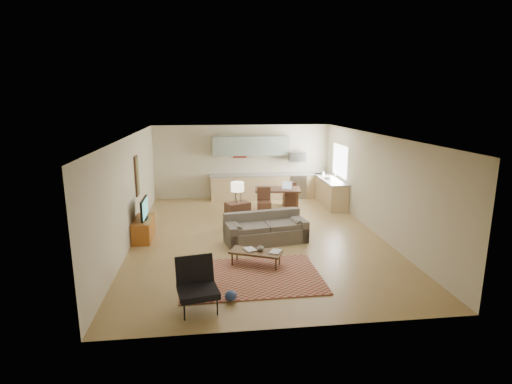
{
  "coord_description": "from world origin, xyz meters",
  "views": [
    {
      "loc": [
        -1.26,
        -10.16,
        3.58
      ],
      "look_at": [
        0.0,
        0.3,
        1.15
      ],
      "focal_mm": 28.0,
      "sensor_mm": 36.0,
      "label": 1
    }
  ],
  "objects": [
    {
      "name": "soap_bottle",
      "position": [
        2.83,
        3.57,
        1.02
      ],
      "size": [
        0.11,
        0.11,
        0.19
      ],
      "primitive_type": "imported",
      "rotation": [
        0.0,
        0.0,
        0.12
      ],
      "color": "beige",
      "rests_on": "kitchen_counter_right"
    },
    {
      "name": "wall_art_left",
      "position": [
        -3.21,
        0.9,
        1.55
      ],
      "size": [
        0.06,
        0.42,
        1.1
      ],
      "primitive_type": null,
      "color": "olive",
      "rests_on": "room"
    },
    {
      "name": "armchair",
      "position": [
        -1.5,
        -3.74,
        0.45
      ],
      "size": [
        0.91,
        0.91,
        0.89
      ],
      "primitive_type": null,
      "rotation": [
        0.0,
        0.0,
        0.19
      ],
      "color": "black",
      "rests_on": "floor"
    },
    {
      "name": "rug",
      "position": [
        -0.45,
        -2.54,
        0.01
      ],
      "size": [
        2.92,
        2.05,
        0.02
      ],
      "primitive_type": "cube",
      "rotation": [
        0.0,
        0.0,
        0.02
      ],
      "color": "maroon",
      "rests_on": "floor"
    },
    {
      "name": "dining_chair_near",
      "position": [
        0.45,
        1.91,
        0.45
      ],
      "size": [
        0.46,
        0.48,
        0.89
      ],
      "primitive_type": null,
      "rotation": [
        0.0,
        0.0,
        -0.08
      ],
      "color": "#3C2319",
      "rests_on": "floor"
    },
    {
      "name": "dining_table",
      "position": [
        0.98,
        2.48,
        0.37
      ],
      "size": [
        1.57,
        1.03,
        0.74
      ],
      "primitive_type": null,
      "rotation": [
        0.0,
        0.0,
        -0.14
      ],
      "color": "#3C2319",
      "rests_on": "floor"
    },
    {
      "name": "kitchen_counter_right",
      "position": [
        2.93,
        3.0,
        0.46
      ],
      "size": [
        0.64,
        2.26,
        0.92
      ],
      "primitive_type": null,
      "color": "tan",
      "rests_on": "ground"
    },
    {
      "name": "room",
      "position": [
        0.0,
        0.0,
        1.35
      ],
      "size": [
        9.0,
        9.0,
        9.0
      ],
      "color": "olive",
      "rests_on": "ground"
    },
    {
      "name": "dining_chair_far",
      "position": [
        1.5,
        3.05,
        0.43
      ],
      "size": [
        0.41,
        0.43,
        0.85
      ],
      "primitive_type": null,
      "rotation": [
        0.0,
        0.0,
        3.14
      ],
      "color": "#3C2319",
      "rests_on": "floor"
    },
    {
      "name": "kitchen_range",
      "position": [
        2.0,
        4.18,
        0.45
      ],
      "size": [
        0.62,
        0.62,
        0.9
      ],
      "primitive_type": "cube",
      "color": "#A5A8AD",
      "rests_on": "ground"
    },
    {
      "name": "coffee_table",
      "position": [
        -0.28,
        -1.97,
        0.17
      ],
      "size": [
        1.23,
        0.87,
        0.34
      ],
      "primitive_type": null,
      "rotation": [
        0.0,
        0.0,
        -0.41
      ],
      "color": "#45321B",
      "rests_on": "floor"
    },
    {
      "name": "table_lamp",
      "position": [
        -0.47,
        0.75,
        1.06
      ],
      "size": [
        0.49,
        0.49,
        0.61
      ],
      "primitive_type": null,
      "rotation": [
        0.0,
        0.0,
        0.42
      ],
      "color": "beige",
      "rests_on": "console_table"
    },
    {
      "name": "upper_cabinets",
      "position": [
        0.3,
        4.33,
        1.95
      ],
      "size": [
        2.8,
        0.34,
        0.7
      ],
      "primitive_type": "cube",
      "color": "gray",
      "rests_on": "room"
    },
    {
      "name": "book_b",
      "position": [
        0.05,
        -2.01,
        0.35
      ],
      "size": [
        0.47,
        0.49,
        0.02
      ],
      "primitive_type": "imported",
      "rotation": [
        0.0,
        0.0,
        -0.51
      ],
      "color": "navy",
      "rests_on": "coffee_table"
    },
    {
      "name": "book_a",
      "position": [
        -0.5,
        -1.92,
        0.35
      ],
      "size": [
        0.4,
        0.43,
        0.03
      ],
      "primitive_type": "imported",
      "rotation": [
        0.0,
        0.0,
        0.34
      ],
      "color": "maroon",
      "rests_on": "coffee_table"
    },
    {
      "name": "kitchen_counter_back",
      "position": [
        0.9,
        4.18,
        0.46
      ],
      "size": [
        4.26,
        0.64,
        0.92
      ],
      "primitive_type": null,
      "color": "tan",
      "rests_on": "ground"
    },
    {
      "name": "triptych",
      "position": [
        -0.1,
        4.47,
        1.75
      ],
      "size": [
        1.7,
        0.04,
        0.5
      ],
      "primitive_type": null,
      "color": "beige",
      "rests_on": "room"
    },
    {
      "name": "tv",
      "position": [
        -2.96,
        0.14,
        0.82
      ],
      "size": [
        0.09,
        0.91,
        0.55
      ],
      "primitive_type": null,
      "color": "black",
      "rests_on": "tv_credenza"
    },
    {
      "name": "kitchen_microwave",
      "position": [
        2.0,
        4.2,
        1.55
      ],
      "size": [
        0.62,
        0.4,
        0.35
      ],
      "primitive_type": "cube",
      "color": "#A5A8AD",
      "rests_on": "room"
    },
    {
      "name": "tv_credenza",
      "position": [
        -3.0,
        0.14,
        0.27
      ],
      "size": [
        0.46,
        1.18,
        0.55
      ],
      "primitive_type": null,
      "color": "brown",
      "rests_on": "floor"
    },
    {
      "name": "console_table",
      "position": [
        -0.47,
        0.75,
        0.38
      ],
      "size": [
        0.77,
        0.66,
        0.76
      ],
      "primitive_type": null,
      "rotation": [
        0.0,
        0.0,
        0.43
      ],
      "color": "#3C2319",
      "rests_on": "floor"
    },
    {
      "name": "laptop",
      "position": [
        1.27,
        2.38,
        0.86
      ],
      "size": [
        0.36,
        0.31,
        0.23
      ],
      "primitive_type": null,
      "rotation": [
        0.0,
        0.0,
        -0.27
      ],
      "color": "#A5A8AD",
      "rests_on": "dining_table"
    },
    {
      "name": "window_right",
      "position": [
        3.23,
        3.0,
        1.55
      ],
      "size": [
        0.02,
        1.4,
        1.05
      ],
      "primitive_type": "cube",
      "color": "white",
      "rests_on": "room"
    },
    {
      "name": "sofa",
      "position": [
        0.16,
        -0.49,
        0.38
      ],
      "size": [
        2.29,
        1.29,
        0.75
      ],
      "primitive_type": null,
      "rotation": [
        0.0,
        0.0,
        0.17
      ],
      "color": "#595147",
      "rests_on": "floor"
    },
    {
      "name": "vase",
      "position": [
        -0.18,
        -1.96,
        0.42
      ],
      "size": [
        0.19,
        0.19,
        0.16
      ],
      "primitive_type": "imported",
      "rotation": [
        0.0,
        0.0,
        -0.13
      ],
      "color": "black",
      "rests_on": "coffee_table"
    }
  ]
}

